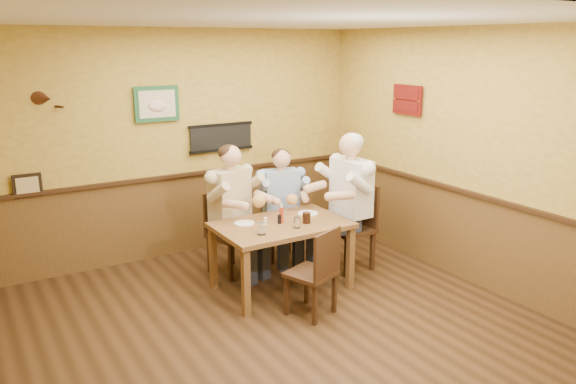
% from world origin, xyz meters
% --- Properties ---
extents(room, '(5.02, 5.03, 2.81)m').
position_xyz_m(room, '(0.13, 0.17, 1.69)').
color(room, black).
rests_on(room, ground).
extents(dining_table, '(1.40, 0.90, 0.75)m').
position_xyz_m(dining_table, '(0.57, 0.87, 0.66)').
color(dining_table, brown).
rests_on(dining_table, ground).
extents(chair_back_left, '(0.55, 0.55, 0.96)m').
position_xyz_m(chair_back_left, '(0.29, 1.56, 0.48)').
color(chair_back_left, '#382211').
rests_on(chair_back_left, ground).
extents(chair_back_right, '(0.48, 0.48, 0.87)m').
position_xyz_m(chair_back_right, '(1.02, 1.64, 0.44)').
color(chair_back_right, '#382211').
rests_on(chair_back_right, ground).
extents(chair_right_end, '(0.48, 0.48, 1.03)m').
position_xyz_m(chair_right_end, '(1.55, 0.93, 0.51)').
color(chair_right_end, '#382211').
rests_on(chair_right_end, ground).
extents(chair_near_side, '(0.54, 0.54, 0.91)m').
position_xyz_m(chair_near_side, '(0.50, 0.19, 0.45)').
color(chair_near_side, '#382211').
rests_on(chair_near_side, ground).
extents(diner_tan_shirt, '(0.79, 0.79, 1.37)m').
position_xyz_m(diner_tan_shirt, '(0.29, 1.56, 0.68)').
color(diner_tan_shirt, beige).
rests_on(diner_tan_shirt, ground).
extents(diner_blue_polo, '(0.69, 0.69, 1.25)m').
position_xyz_m(diner_blue_polo, '(1.02, 1.64, 0.62)').
color(diner_blue_polo, '#86A2C9').
rests_on(diner_blue_polo, ground).
extents(diner_white_elder, '(0.69, 0.69, 1.47)m').
position_xyz_m(diner_white_elder, '(1.55, 0.93, 0.73)').
color(diner_white_elder, silver).
rests_on(diner_white_elder, ground).
extents(water_glass_left, '(0.11, 0.11, 0.13)m').
position_xyz_m(water_glass_left, '(0.21, 0.65, 0.81)').
color(water_glass_left, white).
rests_on(water_glass_left, dining_table).
extents(water_glass_mid, '(0.09, 0.09, 0.11)m').
position_xyz_m(water_glass_mid, '(0.63, 0.65, 0.81)').
color(water_glass_mid, white).
rests_on(water_glass_mid, dining_table).
extents(cola_tumbler, '(0.10, 0.10, 0.12)m').
position_xyz_m(cola_tumbler, '(0.80, 0.73, 0.81)').
color(cola_tumbler, black).
rests_on(cola_tumbler, dining_table).
extents(hot_sauce_bottle, '(0.06, 0.06, 0.19)m').
position_xyz_m(hot_sauce_bottle, '(0.58, 0.89, 0.84)').
color(hot_sauce_bottle, '#B23013').
rests_on(hot_sauce_bottle, dining_table).
extents(salt_shaker, '(0.04, 0.04, 0.08)m').
position_xyz_m(salt_shaker, '(0.39, 0.91, 0.79)').
color(salt_shaker, white).
rests_on(salt_shaker, dining_table).
extents(pepper_shaker, '(0.05, 0.05, 0.10)m').
position_xyz_m(pepper_shaker, '(0.54, 0.87, 0.80)').
color(pepper_shaker, black).
rests_on(pepper_shaker, dining_table).
extents(plate_far_left, '(0.29, 0.29, 0.01)m').
position_xyz_m(plate_far_left, '(0.22, 1.05, 0.76)').
color(plate_far_left, white).
rests_on(plate_far_left, dining_table).
extents(plate_far_right, '(0.27, 0.27, 0.02)m').
position_xyz_m(plate_far_right, '(0.99, 0.99, 0.76)').
color(plate_far_right, silver).
rests_on(plate_far_right, dining_table).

